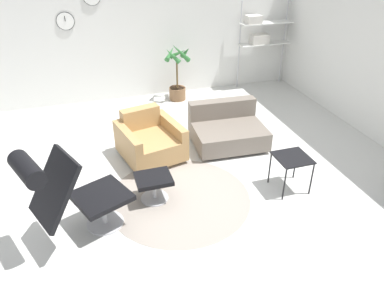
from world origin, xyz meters
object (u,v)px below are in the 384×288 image
(side_table, at_px, (292,161))
(shelf_unit, at_px, (260,33))
(potted_plant, at_px, (178,78))
(lounge_chair, at_px, (66,188))
(couch_low, at_px, (227,131))
(armchair_red, at_px, (150,142))
(ottoman, at_px, (154,183))

(side_table, relative_size, shelf_unit, 0.27)
(side_table, bearing_deg, potted_plant, 100.01)
(lounge_chair, xyz_separation_m, potted_plant, (2.20, 3.53, -0.24))
(side_table, bearing_deg, couch_low, 103.48)
(couch_low, xyz_separation_m, side_table, (0.34, -1.40, 0.21))
(lounge_chair, height_order, armchair_red, lounge_chair)
(lounge_chair, height_order, couch_low, lounge_chair)
(armchair_red, distance_m, side_table, 2.13)
(couch_low, bearing_deg, side_table, 106.94)
(couch_low, bearing_deg, ottoman, 40.11)
(ottoman, distance_m, shelf_unit, 4.56)
(potted_plant, bearing_deg, couch_low, -82.46)
(armchair_red, xyz_separation_m, couch_low, (1.28, 0.03, -0.03))
(armchair_red, xyz_separation_m, potted_plant, (1.02, 2.05, 0.20))
(lounge_chair, relative_size, shelf_unit, 0.67)
(side_table, xyz_separation_m, potted_plant, (-0.60, 3.42, 0.02))
(ottoman, relative_size, potted_plant, 0.37)
(ottoman, bearing_deg, lounge_chair, -156.76)
(armchair_red, distance_m, potted_plant, 2.29)
(lounge_chair, distance_m, armchair_red, 1.95)
(lounge_chair, bearing_deg, armchair_red, 118.24)
(lounge_chair, distance_m, ottoman, 1.19)
(side_table, xyz_separation_m, shelf_unit, (1.25, 3.59, 0.75))
(ottoman, xyz_separation_m, side_table, (1.79, -0.32, 0.19))
(lounge_chair, distance_m, side_table, 2.82)
(couch_low, height_order, side_table, couch_low)
(side_table, height_order, potted_plant, potted_plant)
(side_table, bearing_deg, shelf_unit, 70.81)
(lounge_chair, height_order, shelf_unit, shelf_unit)
(ottoman, relative_size, armchair_red, 0.43)
(lounge_chair, height_order, side_table, lounge_chair)
(lounge_chair, xyz_separation_m, couch_low, (2.47, 1.52, -0.47))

